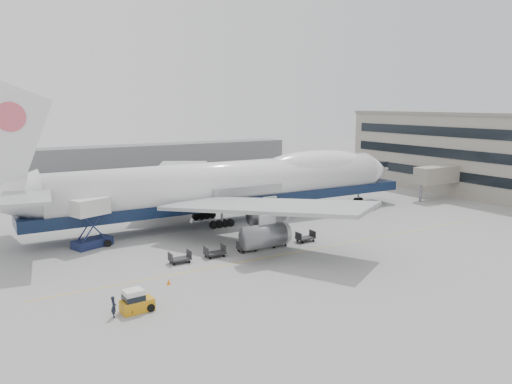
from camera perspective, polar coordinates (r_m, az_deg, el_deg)
ground at (r=64.31m, az=2.14°, el=-5.43°), size 260.00×260.00×0.00m
apron_line at (r=59.56m, az=5.29°, el=-6.74°), size 60.00×0.15×0.01m
hangar at (r=125.06m, az=-19.61°, el=3.21°), size 110.00×8.00×7.00m
airliner at (r=73.56m, az=-2.47°, el=1.02°), size 67.00×55.30×19.98m
catering_truck at (r=63.40m, az=-18.35°, el=-2.98°), size 5.08×4.26×6.01m
baggage_tug at (r=43.82m, az=-13.58°, el=-12.10°), size 2.76×1.61×1.95m
ground_worker at (r=43.18m, az=-15.95°, el=-12.50°), size 0.50×0.70×1.80m
traffic_cone at (r=49.52m, az=-9.95°, el=-10.06°), size 0.38×0.38×0.57m
dolly_0 at (r=55.54m, az=-8.70°, el=-7.50°), size 2.30×1.35×1.30m
dolly_1 at (r=57.16m, az=-4.73°, el=-6.90°), size 2.30×1.35×1.30m
dolly_2 at (r=59.05m, az=-1.01°, el=-6.31°), size 2.30×1.35×1.30m
dolly_3 at (r=61.18m, az=2.46°, el=-5.73°), size 2.30×1.35×1.30m
dolly_4 at (r=63.51m, az=5.67°, el=-5.18°), size 2.30×1.35×1.30m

